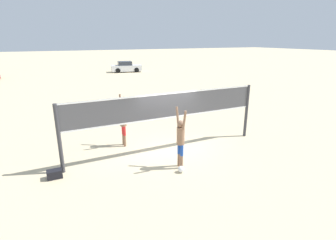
# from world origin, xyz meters

# --- Properties ---
(ground_plane) EXTENTS (200.00, 200.00, 0.00)m
(ground_plane) POSITION_xyz_m (0.00, 0.00, 0.00)
(ground_plane) COLOR beige
(volleyball_net) EXTENTS (8.30, 0.14, 2.46)m
(volleyball_net) POSITION_xyz_m (0.00, 0.00, 1.72)
(volleyball_net) COLOR #38383D
(volleyball_net) RESTS_ON ground_plane
(player_spiker) EXTENTS (0.28, 0.71, 2.20)m
(player_spiker) POSITION_xyz_m (-0.22, -1.46, 1.16)
(player_spiker) COLOR #8C664C
(player_spiker) RESTS_ON ground_plane
(player_blocker) EXTENTS (0.28, 0.72, 2.23)m
(player_blocker) POSITION_xyz_m (-1.45, 1.38, 1.18)
(player_blocker) COLOR #8C664C
(player_blocker) RESTS_ON ground_plane
(volleyball) EXTENTS (0.23, 0.23, 0.23)m
(volleyball) POSITION_xyz_m (-0.38, -1.83, 0.12)
(volleyball) COLOR white
(volleyball) RESTS_ON ground_plane
(gear_bag) EXTENTS (0.48, 0.31, 0.29)m
(gear_bag) POSITION_xyz_m (-4.37, -0.31, 0.14)
(gear_bag) COLOR black
(gear_bag) RESTS_ON ground_plane
(parked_car_near) EXTENTS (4.35, 2.46, 1.46)m
(parked_car_near) POSITION_xyz_m (6.53, 26.74, 0.66)
(parked_car_near) COLOR silver
(parked_car_near) RESTS_ON ground_plane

